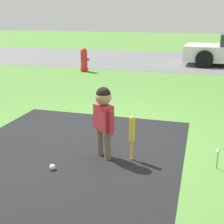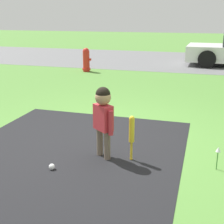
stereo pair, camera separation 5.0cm
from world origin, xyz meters
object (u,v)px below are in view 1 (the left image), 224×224
fire_hydrant (84,60)px  baseball_bat (132,132)px  sports_ball (52,167)px  child (103,113)px

fire_hydrant → baseball_bat: bearing=-64.0°
baseball_bat → sports_ball: baseball_bat is taller
baseball_bat → sports_ball: 1.09m
baseball_bat → sports_ball: (-0.88, -0.54, -0.36)m
baseball_bat → fire_hydrant: size_ratio=0.78×
baseball_bat → fire_hydrant: fire_hydrant is taller
baseball_bat → fire_hydrant: 6.82m
fire_hydrant → sports_ball: bearing=-72.4°
child → baseball_bat: (0.38, 0.02, -0.23)m
child → sports_ball: bearing=-97.3°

